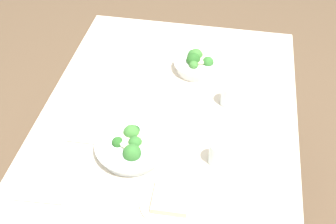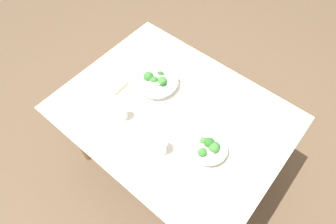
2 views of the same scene
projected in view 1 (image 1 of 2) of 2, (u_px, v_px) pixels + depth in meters
ground_plane at (168, 212)px, 2.21m from camera, size 6.00×6.00×0.00m
dining_table at (169, 132)px, 1.76m from camera, size 1.36×1.04×0.75m
broccoli_bowl_far at (197, 63)px, 1.87m from camera, size 0.21×0.21×0.09m
broccoli_bowl_near at (132, 145)px, 1.52m from camera, size 0.28×0.28×0.09m
bread_side_plate at (171, 200)px, 1.37m from camera, size 0.21×0.21×0.04m
water_glass_center at (230, 95)px, 1.69m from camera, size 0.07×0.07×0.10m
water_glass_side at (218, 153)px, 1.47m from camera, size 0.07×0.07×0.10m
fork_by_far_bowl at (90, 203)px, 1.37m from camera, size 0.06×0.09×0.00m
table_knife_right at (150, 92)px, 1.77m from camera, size 0.06×0.18×0.00m
napkin_folded_upper at (45, 180)px, 1.44m from camera, size 0.20×0.19×0.01m
napkin_folded_lower at (91, 128)px, 1.62m from camera, size 0.17×0.15×0.01m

